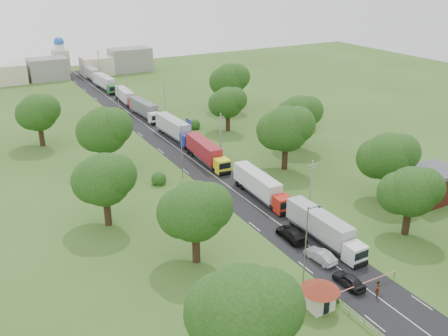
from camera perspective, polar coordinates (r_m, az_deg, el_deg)
ground at (r=79.41m, az=3.42°, el=-4.26°), size 260.00×260.00×0.00m
road at (r=95.35m, az=-2.99°, el=0.47°), size 8.00×200.00×0.04m
boom_barrier at (r=61.51m, az=15.12°, el=-12.87°), size 9.22×0.35×1.18m
guard_booth at (r=57.43m, az=10.88°, el=-13.70°), size 4.40×4.40×3.45m
info_sign at (r=109.21m, az=-4.05°, el=5.01°), size 0.12×3.10×4.10m
pole_1 at (r=75.24m, az=9.90°, el=-2.21°), size 1.60×0.24×9.00m
pole_2 at (r=96.91m, az=-0.38°, el=3.83°), size 1.60×0.24×9.00m
pole_3 at (r=121.21m, az=-6.79°, el=7.51°), size 1.60×0.24×9.00m
pole_4 at (r=146.83m, az=-11.07°, el=9.88°), size 1.60×0.24×9.00m
pole_5 at (r=173.19m, az=-14.10°, el=11.51°), size 1.60×0.24×9.00m
lamp_0 at (r=59.78m, az=9.46°, el=-8.14°), size 2.03×0.22×10.00m
lamp_1 at (r=87.02m, az=-4.77°, el=2.14°), size 2.03×0.22×10.00m
lamp_2 at (r=118.42m, az=-11.88°, el=7.26°), size 2.03×0.22×10.00m
tree_2 at (r=73.06m, az=20.54°, el=-2.50°), size 8.00×8.00×10.10m
tree_3 at (r=83.09m, az=18.24°, el=1.27°), size 8.80×8.80×11.07m
tree_4 at (r=91.05m, az=7.06°, el=4.51°), size 9.60×9.60×12.05m
tree_5 at (r=102.52m, az=8.55°, el=6.11°), size 8.80×8.80×11.07m
tree_6 at (r=112.61m, az=0.41°, el=7.51°), size 8.00×8.00×10.10m
tree_7 at (r=129.33m, az=0.63°, el=10.05°), size 9.60×9.60×12.05m
tree_9 at (r=44.74m, az=2.21°, el=-16.00°), size 9.60×9.60×12.05m
tree_10 at (r=61.95m, az=-3.39°, el=-4.91°), size 8.80×8.80×11.07m
tree_11 at (r=72.65m, az=-13.57°, el=-1.25°), size 8.80×8.80×11.07m
tree_12 at (r=92.03m, az=-13.54°, el=4.24°), size 9.60×9.60×12.05m
tree_13 at (r=109.54m, az=-20.51°, el=5.99°), size 8.80×8.80×11.07m
house_brick at (r=86.66m, az=22.59°, el=-1.76°), size 8.60×6.60×5.20m
house_cream at (r=117.23m, az=8.11°, el=6.39°), size 10.08×10.08×5.80m
distant_town at (r=177.04m, az=-16.03°, el=11.15°), size 52.00×8.00×8.00m
church at (r=183.46m, az=-18.16°, el=11.89°), size 5.00×5.00×12.30m
truck_0 at (r=69.77m, az=11.31°, el=-6.75°), size 2.64×14.46×4.01m
truck_1 at (r=81.04m, az=4.17°, el=-2.05°), size 2.87×14.43×3.99m
truck_2 at (r=95.28m, az=-2.08°, el=1.86°), size 3.12×14.72×4.07m
truck_3 at (r=108.88m, az=-5.64°, el=4.49°), size 3.09×15.32×4.24m
truck_4 at (r=125.23m, az=-9.01°, el=6.65°), size 3.24×14.37×3.97m
truck_5 at (r=138.86m, az=-11.14°, el=8.03°), size 3.00×13.87×3.83m
truck_6 at (r=155.60m, az=-13.38°, el=9.45°), size 3.25×14.94×4.13m
truck_7 at (r=171.08m, az=-14.91°, el=10.43°), size 2.49×14.40×3.99m
car_lane_front at (r=62.38m, az=14.08°, el=-12.34°), size 1.86×4.51×1.53m
car_lane_mid at (r=66.19m, az=10.96°, el=-9.82°), size 2.03×4.80×1.54m
car_lane_rear at (r=70.32m, az=7.72°, el=-7.48°), size 2.45×5.66×1.62m
car_verge_near at (r=87.72m, az=4.46°, el=-1.04°), size 3.63×6.02×1.56m
car_verge_far at (r=104.45m, az=-2.33°, el=2.87°), size 1.96×4.03×1.33m
pedestrian_near at (r=61.46m, az=17.18°, el=-13.06°), size 0.86×0.80×1.96m
pedestrian_booth at (r=59.30m, az=12.85°, el=-14.08°), size 0.91×1.04×1.82m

